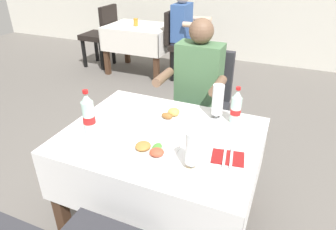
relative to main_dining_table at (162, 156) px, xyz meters
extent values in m
plane|color=#66605B|center=(-0.06, 0.02, -0.56)|extent=(11.00, 11.00, 0.00)
cube|color=white|center=(0.00, 0.00, 0.15)|extent=(1.17, 0.91, 0.02)
cube|color=white|center=(0.00, -0.45, -0.02)|extent=(1.17, 0.02, 0.32)
cube|color=white|center=(0.00, 0.45, -0.02)|extent=(1.17, 0.02, 0.32)
cube|color=white|center=(-0.58, 0.00, -0.02)|extent=(0.02, 0.91, 0.32)
cube|color=white|center=(0.58, 0.00, -0.02)|extent=(0.02, 0.91, 0.32)
cube|color=#472D1E|center=(-0.52, -0.40, -0.21)|extent=(0.07, 0.07, 0.70)
cube|color=#472D1E|center=(-0.52, 0.40, -0.21)|extent=(0.07, 0.07, 0.70)
cube|color=#472D1E|center=(0.52, 0.40, -0.21)|extent=(0.07, 0.07, 0.70)
cube|color=#2D2D33|center=(0.00, 0.76, -0.07)|extent=(0.44, 0.44, 0.08)
cube|color=#2D2D33|center=(0.00, 1.01, 0.19)|extent=(0.42, 0.06, 0.44)
cube|color=black|center=(-0.17, 0.59, -0.33)|extent=(0.04, 0.04, 0.45)
cube|color=black|center=(0.17, 0.59, -0.33)|extent=(0.04, 0.04, 0.45)
cube|color=black|center=(-0.17, 0.93, -0.33)|extent=(0.04, 0.04, 0.45)
cube|color=black|center=(0.17, 0.93, -0.33)|extent=(0.04, 0.04, 0.45)
cylinder|color=#282D42|center=(-0.10, 0.55, -0.33)|extent=(0.10, 0.10, 0.45)
cylinder|color=#282D42|center=(0.06, 0.55, -0.33)|extent=(0.10, 0.10, 0.45)
cube|color=#282D42|center=(-0.02, 0.72, -0.05)|extent=(0.34, 0.36, 0.12)
cube|color=#4C754C|center=(-0.02, 0.80, 0.26)|extent=(0.36, 0.20, 0.50)
sphere|color=brown|center=(-0.02, 0.80, 0.61)|extent=(0.19, 0.19, 0.19)
cylinder|color=brown|center=(-0.24, 0.57, 0.29)|extent=(0.07, 0.26, 0.07)
cylinder|color=brown|center=(0.19, 0.57, 0.29)|extent=(0.07, 0.26, 0.07)
cube|color=white|center=(0.03, -0.18, 0.17)|extent=(0.25, 0.25, 0.01)
ellipsoid|color=#C14C33|center=(0.07, -0.22, 0.19)|extent=(0.10, 0.09, 0.04)
ellipsoid|color=#B77A38|center=(-0.02, -0.20, 0.19)|extent=(0.09, 0.10, 0.03)
ellipsoid|color=#4C8E38|center=(0.05, -0.17, 0.19)|extent=(0.06, 0.09, 0.02)
cube|color=white|center=(-0.04, 0.23, 0.17)|extent=(0.24, 0.24, 0.01)
ellipsoid|color=gold|center=(-0.01, 0.22, 0.20)|extent=(0.11, 0.11, 0.05)
ellipsoid|color=#99602D|center=(-0.04, 0.17, 0.19)|extent=(0.08, 0.05, 0.04)
cylinder|color=white|center=(0.25, 0.32, 0.17)|extent=(0.07, 0.07, 0.01)
cylinder|color=white|center=(0.25, 0.32, 0.18)|extent=(0.02, 0.02, 0.03)
cylinder|color=white|center=(0.25, 0.32, 0.30)|extent=(0.07, 0.07, 0.20)
cylinder|color=gold|center=(0.25, 0.32, 0.25)|extent=(0.07, 0.07, 0.10)
cylinder|color=white|center=(0.27, -0.23, 0.17)|extent=(0.07, 0.07, 0.01)
cylinder|color=white|center=(0.27, -0.23, 0.18)|extent=(0.02, 0.02, 0.03)
cylinder|color=white|center=(0.27, -0.23, 0.29)|extent=(0.07, 0.07, 0.18)
cylinder|color=#C68928|center=(0.27, -0.23, 0.27)|extent=(0.07, 0.07, 0.14)
cylinder|color=silver|center=(-0.40, -0.16, 0.27)|extent=(0.07, 0.07, 0.21)
cylinder|color=red|center=(-0.40, -0.16, 0.26)|extent=(0.07, 0.07, 0.05)
cone|color=silver|center=(-0.40, -0.16, 0.40)|extent=(0.06, 0.06, 0.05)
cylinder|color=red|center=(-0.40, -0.16, 0.44)|extent=(0.03, 0.03, 0.02)
cylinder|color=silver|center=(0.37, 0.31, 0.25)|extent=(0.07, 0.07, 0.17)
cylinder|color=red|center=(0.37, 0.31, 0.24)|extent=(0.07, 0.07, 0.04)
cone|color=silver|center=(0.37, 0.31, 0.36)|extent=(0.06, 0.06, 0.05)
cylinder|color=red|center=(0.37, 0.31, 0.40)|extent=(0.03, 0.03, 0.02)
cube|color=maroon|center=(0.43, -0.08, 0.17)|extent=(0.19, 0.16, 0.01)
cube|color=silver|center=(0.41, -0.09, 0.17)|extent=(0.04, 0.19, 0.01)
cube|color=silver|center=(0.44, -0.08, 0.17)|extent=(0.04, 0.19, 0.01)
cube|color=white|center=(-1.54, 2.62, 0.15)|extent=(0.95, 0.73, 0.02)
cube|color=white|center=(-1.54, 2.26, -0.02)|extent=(0.95, 0.02, 0.32)
cube|color=white|center=(-1.54, 2.97, -0.02)|extent=(0.95, 0.02, 0.32)
cube|color=white|center=(-2.01, 2.62, -0.02)|extent=(0.02, 0.73, 0.32)
cube|color=white|center=(-1.07, 2.62, -0.02)|extent=(0.02, 0.73, 0.32)
cube|color=#472D1E|center=(-1.96, 2.31, -0.21)|extent=(0.07, 0.07, 0.70)
cube|color=#472D1E|center=(-1.12, 2.31, -0.21)|extent=(0.07, 0.07, 0.70)
cube|color=#472D1E|center=(-1.96, 2.92, -0.21)|extent=(0.07, 0.07, 0.70)
cube|color=#472D1E|center=(-1.12, 2.92, -0.21)|extent=(0.07, 0.07, 0.70)
cube|color=black|center=(-2.32, 2.62, -0.07)|extent=(0.44, 0.44, 0.08)
cube|color=black|center=(-2.07, 2.62, 0.19)|extent=(0.06, 0.42, 0.44)
cube|color=black|center=(-2.49, 2.79, -0.33)|extent=(0.04, 0.04, 0.45)
cube|color=black|center=(-2.49, 2.45, -0.33)|extent=(0.04, 0.04, 0.45)
cube|color=black|center=(-2.15, 2.79, -0.33)|extent=(0.04, 0.04, 0.45)
cube|color=black|center=(-2.15, 2.45, -0.33)|extent=(0.04, 0.04, 0.45)
cube|color=black|center=(-0.76, 2.62, -0.07)|extent=(0.44, 0.44, 0.08)
cube|color=black|center=(-1.01, 2.62, 0.19)|extent=(0.06, 0.42, 0.44)
cube|color=black|center=(-0.59, 2.45, -0.33)|extent=(0.04, 0.04, 0.45)
cube|color=black|center=(-0.59, 2.79, -0.33)|extent=(0.04, 0.04, 0.45)
cube|color=black|center=(-0.93, 2.45, -0.33)|extent=(0.04, 0.04, 0.45)
cube|color=black|center=(-0.93, 2.79, -0.33)|extent=(0.04, 0.04, 0.45)
cylinder|color=#282D42|center=(-0.62, 2.54, -0.33)|extent=(0.10, 0.10, 0.45)
cylinder|color=#282D42|center=(-0.62, 2.70, -0.33)|extent=(0.10, 0.10, 0.45)
cube|color=#282D42|center=(-0.78, 2.62, -0.05)|extent=(0.36, 0.34, 0.12)
cube|color=#385B9E|center=(-0.86, 2.62, 0.26)|extent=(0.20, 0.36, 0.50)
cylinder|color=beige|center=(-0.63, 2.40, 0.29)|extent=(0.26, 0.07, 0.07)
cylinder|color=beige|center=(-0.63, 2.83, 0.29)|extent=(0.26, 0.07, 0.07)
cylinder|color=#C68928|center=(-1.57, 2.57, 0.22)|extent=(0.06, 0.06, 0.11)
camera|label=1|loc=(0.64, -1.39, 1.13)|focal=32.04mm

